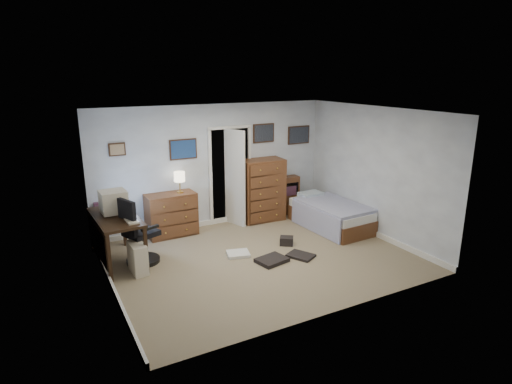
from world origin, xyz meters
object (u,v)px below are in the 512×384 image
at_px(bed, 330,214).
at_px(office_chair, 138,238).
at_px(low_dresser, 171,215).
at_px(computer_desk, 110,228).
at_px(tall_dresser, 262,190).

bearing_deg(bed, office_chair, 175.83).
bearing_deg(low_dresser, bed, -22.49).
bearing_deg(computer_desk, low_dresser, 28.83).
bearing_deg(tall_dresser, computer_desk, -163.25).
bearing_deg(office_chair, bed, -22.55).
height_order(computer_desk, low_dresser, low_dresser).
distance_m(tall_dresser, bed, 1.53).
bearing_deg(low_dresser, tall_dresser, -2.82).
height_order(office_chair, tall_dresser, tall_dresser).
distance_m(low_dresser, bed, 3.21).
bearing_deg(bed, tall_dresser, 129.84).
xyz_separation_m(computer_desk, tall_dresser, (3.29, 0.77, 0.04)).
height_order(low_dresser, bed, low_dresser).
xyz_separation_m(computer_desk, office_chair, (0.40, -0.22, -0.19)).
relative_size(computer_desk, office_chair, 1.26).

